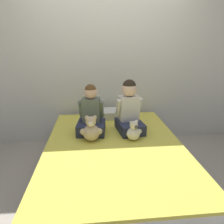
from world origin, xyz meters
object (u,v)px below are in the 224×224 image
object	(u,v)px
child_on_left	(91,114)
pillow_at_headboard	(108,114)
child_on_right	(129,110)
teddy_bear_held_by_right_child	(134,132)
bed	(114,163)
teddy_bear_held_by_left_child	(91,130)

from	to	relation	value
child_on_left	pillow_at_headboard	xyz separation A→B (m)	(0.25, 0.49, -0.18)
child_on_right	child_on_left	bearing A→B (deg)	172.09
child_on_left	teddy_bear_held_by_right_child	distance (m)	0.56
bed	child_on_right	size ratio (longest dim) A/B	3.13
child_on_right	teddy_bear_held_by_right_child	size ratio (longest dim) A/B	2.70
bed	child_on_right	xyz separation A→B (m)	(0.22, 0.35, 0.52)
bed	teddy_bear_held_by_right_child	distance (m)	0.42
child_on_left	child_on_right	world-z (taller)	child_on_right
teddy_bear_held_by_right_child	child_on_right	bearing A→B (deg)	67.15
bed	teddy_bear_held_by_right_child	xyz separation A→B (m)	(0.23, 0.08, 0.34)
child_on_right	pillow_at_headboard	xyz separation A→B (m)	(-0.22, 0.48, -0.22)
bed	child_on_right	bearing A→B (deg)	57.86
child_on_left	teddy_bear_held_by_left_child	distance (m)	0.25
bed	pillow_at_headboard	world-z (taller)	pillow_at_headboard
bed	pillow_at_headboard	xyz separation A→B (m)	(0.00, 0.83, 0.30)
bed	teddy_bear_held_by_right_child	bearing A→B (deg)	19.14
bed	pillow_at_headboard	bearing A→B (deg)	90.00
teddy_bear_held_by_right_child	teddy_bear_held_by_left_child	bearing A→B (deg)	151.60
bed	child_on_left	distance (m)	0.63
pillow_at_headboard	teddy_bear_held_by_right_child	bearing A→B (deg)	-73.24
child_on_left	teddy_bear_held_by_left_child	size ratio (longest dim) A/B	1.99
pillow_at_headboard	child_on_right	bearing A→B (deg)	-65.39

